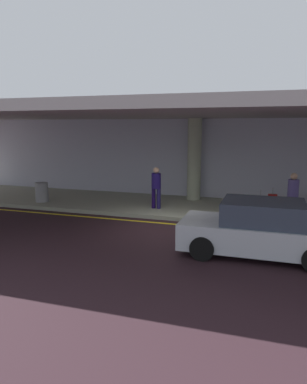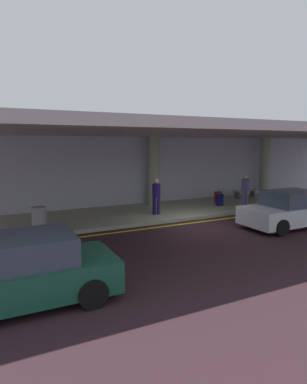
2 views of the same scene
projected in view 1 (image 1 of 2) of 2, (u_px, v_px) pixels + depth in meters
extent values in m
plane|color=black|center=(166.00, 228.00, 12.35)|extent=(60.00, 60.00, 0.00)
cube|color=gray|center=(187.00, 207.00, 15.24)|extent=(26.00, 4.20, 0.15)
cube|color=yellow|center=(171.00, 224.00, 12.88)|extent=(26.00, 0.14, 0.01)
cylinder|color=gray|center=(194.00, 159.00, 16.25)|extent=(0.62, 0.62, 3.65)
cube|color=#989392|center=(185.00, 113.00, 14.09)|extent=(28.00, 13.20, 0.30)
cube|color=#A8AABC|center=(198.00, 160.00, 17.02)|extent=(26.00, 0.30, 3.80)
cube|color=#B0B6BE|center=(258.00, 235.00, 9.65)|extent=(4.10, 1.80, 0.70)
cube|color=#2D3847|center=(263.00, 212.00, 9.51)|extent=(2.10, 1.60, 0.60)
cylinder|color=black|center=(212.00, 231.00, 10.90)|extent=(0.64, 0.22, 0.64)
cylinder|color=black|center=(202.00, 248.00, 9.31)|extent=(0.64, 0.22, 0.64)
cylinder|color=#180A40|center=(154.00, 198.00, 14.67)|extent=(0.16, 0.16, 0.82)
cylinder|color=#1E184C|center=(159.00, 199.00, 14.60)|extent=(0.16, 0.16, 0.82)
cylinder|color=#180F4C|center=(156.00, 181.00, 14.51)|extent=(0.38, 0.38, 0.62)
sphere|color=tan|center=(156.00, 170.00, 14.43)|extent=(0.24, 0.24, 0.24)
cylinder|color=#625090|center=(289.00, 208.00, 12.89)|extent=(0.16, 0.16, 0.82)
cylinder|color=slate|center=(295.00, 208.00, 12.82)|extent=(0.16, 0.16, 0.82)
cylinder|color=#54488B|center=(293.00, 188.00, 12.73)|extent=(0.38, 0.38, 0.62)
sphere|color=tan|center=(294.00, 176.00, 12.65)|extent=(0.24, 0.24, 0.24)
cube|color=#A21210|center=(272.00, 202.00, 14.42)|extent=(0.36, 0.22, 0.62)
cylinder|color=slate|center=(273.00, 191.00, 14.34)|extent=(0.02, 0.02, 0.28)
cube|color=#0A1046|center=(260.00, 205.00, 13.89)|extent=(0.36, 0.22, 0.62)
cylinder|color=slate|center=(261.00, 193.00, 13.81)|extent=(0.02, 0.02, 0.28)
cylinder|color=gray|center=(42.00, 192.00, 15.96)|extent=(0.56, 0.56, 0.85)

